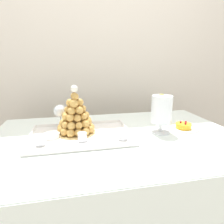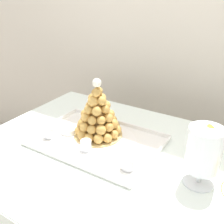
{
  "view_description": "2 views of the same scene",
  "coord_description": "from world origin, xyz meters",
  "px_view_note": "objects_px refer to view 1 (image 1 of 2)",
  "views": [
    {
      "loc": [
        -0.25,
        -1.06,
        1.17
      ],
      "look_at": [
        -0.03,
        0.01,
        0.89
      ],
      "focal_mm": 31.1,
      "sensor_mm": 36.0,
      "label": 1
    },
    {
      "loc": [
        0.42,
        -0.85,
        1.42
      ],
      "look_at": [
        -0.09,
        -0.03,
        0.96
      ],
      "focal_mm": 42.6,
      "sensor_mm": 36.0,
      "label": 2
    }
  ],
  "objects_px": {
    "wine_glass": "(60,111)",
    "macaron_goblet": "(161,110)",
    "croquembouche": "(76,116)",
    "dessert_cup_left": "(40,140)",
    "serving_tray": "(81,136)",
    "creme_brulee_ramekin": "(52,135)",
    "dessert_cup_mid_left": "(82,137)",
    "fruit_tart_plate": "(183,127)",
    "dessert_cup_centre": "(122,135)"
  },
  "relations": [
    {
      "from": "dessert_cup_centre",
      "to": "serving_tray",
      "type": "bearing_deg",
      "value": 154.8
    },
    {
      "from": "creme_brulee_ramekin",
      "to": "croquembouche",
      "type": "bearing_deg",
      "value": 21.18
    },
    {
      "from": "fruit_tart_plate",
      "to": "dessert_cup_mid_left",
      "type": "bearing_deg",
      "value": -173.3
    },
    {
      "from": "serving_tray",
      "to": "dessert_cup_left",
      "type": "xyz_separation_m",
      "value": [
        -0.22,
        -0.09,
        0.03
      ]
    },
    {
      "from": "wine_glass",
      "to": "croquembouche",
      "type": "bearing_deg",
      "value": -47.75
    },
    {
      "from": "serving_tray",
      "to": "dessert_cup_mid_left",
      "type": "distance_m",
      "value": 0.09
    },
    {
      "from": "dessert_cup_left",
      "to": "creme_brulee_ramekin",
      "type": "height_order",
      "value": "dessert_cup_left"
    },
    {
      "from": "croquembouche",
      "to": "serving_tray",
      "type": "bearing_deg",
      "value": -61.23
    },
    {
      "from": "macaron_goblet",
      "to": "dessert_cup_mid_left",
      "type": "bearing_deg",
      "value": -173.47
    },
    {
      "from": "dessert_cup_left",
      "to": "wine_glass",
      "type": "distance_m",
      "value": 0.28
    },
    {
      "from": "croquembouche",
      "to": "dessert_cup_centre",
      "type": "height_order",
      "value": "croquembouche"
    },
    {
      "from": "fruit_tart_plate",
      "to": "macaron_goblet",
      "type": "bearing_deg",
      "value": -172.8
    },
    {
      "from": "serving_tray",
      "to": "creme_brulee_ramekin",
      "type": "relative_size",
      "value": 6.99
    },
    {
      "from": "dessert_cup_left",
      "to": "fruit_tart_plate",
      "type": "height_order",
      "value": "dessert_cup_left"
    },
    {
      "from": "dessert_cup_mid_left",
      "to": "croquembouche",
      "type": "bearing_deg",
      "value": 101.62
    },
    {
      "from": "serving_tray",
      "to": "dessert_cup_mid_left",
      "type": "bearing_deg",
      "value": -88.78
    },
    {
      "from": "serving_tray",
      "to": "dessert_cup_left",
      "type": "distance_m",
      "value": 0.24
    },
    {
      "from": "fruit_tart_plate",
      "to": "wine_glass",
      "type": "bearing_deg",
      "value": 168.25
    },
    {
      "from": "dessert_cup_centre",
      "to": "fruit_tart_plate",
      "type": "xyz_separation_m",
      "value": [
        0.44,
        0.09,
        -0.02
      ]
    },
    {
      "from": "wine_glass",
      "to": "dessert_cup_centre",
      "type": "bearing_deg",
      "value": -36.75
    },
    {
      "from": "dessert_cup_left",
      "to": "dessert_cup_mid_left",
      "type": "relative_size",
      "value": 1.07
    },
    {
      "from": "fruit_tart_plate",
      "to": "wine_glass",
      "type": "distance_m",
      "value": 0.81
    },
    {
      "from": "creme_brulee_ramekin",
      "to": "macaron_goblet",
      "type": "bearing_deg",
      "value": -2.39
    },
    {
      "from": "dessert_cup_left",
      "to": "croquembouche",
      "type": "bearing_deg",
      "value": 36.4
    },
    {
      "from": "creme_brulee_ramekin",
      "to": "fruit_tart_plate",
      "type": "bearing_deg",
      "value": -0.35
    },
    {
      "from": "wine_glass",
      "to": "macaron_goblet",
      "type": "bearing_deg",
      "value": -16.89
    },
    {
      "from": "croquembouche",
      "to": "dessert_cup_centre",
      "type": "distance_m",
      "value": 0.31
    },
    {
      "from": "macaron_goblet",
      "to": "croquembouche",
      "type": "bearing_deg",
      "value": 171.14
    },
    {
      "from": "dessert_cup_mid_left",
      "to": "macaron_goblet",
      "type": "distance_m",
      "value": 0.5
    },
    {
      "from": "creme_brulee_ramekin",
      "to": "macaron_goblet",
      "type": "relative_size",
      "value": 0.34
    },
    {
      "from": "dessert_cup_centre",
      "to": "fruit_tart_plate",
      "type": "bearing_deg",
      "value": 12.15
    },
    {
      "from": "macaron_goblet",
      "to": "serving_tray",
      "type": "bearing_deg",
      "value": 176.16
    },
    {
      "from": "dessert_cup_centre",
      "to": "creme_brulee_ramekin",
      "type": "distance_m",
      "value": 0.4
    },
    {
      "from": "serving_tray",
      "to": "croquembouche",
      "type": "bearing_deg",
      "value": 118.77
    },
    {
      "from": "dessert_cup_mid_left",
      "to": "fruit_tart_plate",
      "type": "xyz_separation_m",
      "value": [
        0.66,
        0.08,
        -0.02
      ]
    },
    {
      "from": "dessert_cup_left",
      "to": "dessert_cup_centre",
      "type": "distance_m",
      "value": 0.44
    },
    {
      "from": "serving_tray",
      "to": "croquembouche",
      "type": "distance_m",
      "value": 0.12
    },
    {
      "from": "dessert_cup_centre",
      "to": "wine_glass",
      "type": "height_order",
      "value": "wine_glass"
    },
    {
      "from": "fruit_tart_plate",
      "to": "wine_glass",
      "type": "relative_size",
      "value": 1.21
    },
    {
      "from": "dessert_cup_mid_left",
      "to": "wine_glass",
      "type": "height_order",
      "value": "wine_glass"
    },
    {
      "from": "serving_tray",
      "to": "macaron_goblet",
      "type": "bearing_deg",
      "value": -3.84
    },
    {
      "from": "dessert_cup_left",
      "to": "wine_glass",
      "type": "xyz_separation_m",
      "value": [
        0.1,
        0.25,
        0.09
      ]
    },
    {
      "from": "serving_tray",
      "to": "wine_glass",
      "type": "relative_size",
      "value": 3.55
    },
    {
      "from": "dessert_cup_left",
      "to": "creme_brulee_ramekin",
      "type": "relative_size",
      "value": 0.63
    },
    {
      "from": "dessert_cup_left",
      "to": "macaron_goblet",
      "type": "distance_m",
      "value": 0.72
    },
    {
      "from": "dessert_cup_mid_left",
      "to": "wine_glass",
      "type": "bearing_deg",
      "value": 117.1
    },
    {
      "from": "dessert_cup_mid_left",
      "to": "macaron_goblet",
      "type": "xyz_separation_m",
      "value": [
        0.49,
        0.06,
        0.12
      ]
    },
    {
      "from": "croquembouche",
      "to": "wine_glass",
      "type": "distance_m",
      "value": 0.14
    },
    {
      "from": "croquembouche",
      "to": "macaron_goblet",
      "type": "height_order",
      "value": "croquembouche"
    },
    {
      "from": "croquembouche",
      "to": "dessert_cup_left",
      "type": "bearing_deg",
      "value": -143.6
    }
  ]
}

